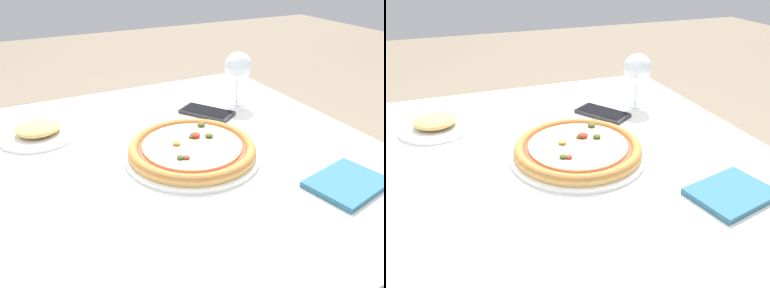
% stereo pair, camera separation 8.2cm
% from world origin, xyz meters
% --- Properties ---
extents(dining_table, '(1.17, 0.93, 0.70)m').
position_xyz_m(dining_table, '(0.00, 0.00, 0.61)').
color(dining_table, '#997047').
rests_on(dining_table, ground_plane).
extents(pizza_plate, '(0.30, 0.30, 0.04)m').
position_xyz_m(pizza_plate, '(0.15, -0.03, 0.72)').
color(pizza_plate, white).
rests_on(pizza_plate, dining_table).
extents(wine_glass_far_right, '(0.08, 0.08, 0.15)m').
position_xyz_m(wine_glass_far_right, '(0.42, 0.20, 0.81)').
color(wine_glass_far_right, silver).
rests_on(wine_glass_far_right, dining_table).
extents(cell_phone, '(0.14, 0.16, 0.01)m').
position_xyz_m(cell_phone, '(0.30, 0.17, 0.71)').
color(cell_phone, '#232328').
rests_on(cell_phone, dining_table).
extents(side_plate, '(0.18, 0.18, 0.04)m').
position_xyz_m(side_plate, '(-0.14, 0.23, 0.72)').
color(side_plate, white).
rests_on(side_plate, dining_table).
extents(napkin_folded, '(0.17, 0.14, 0.01)m').
position_xyz_m(napkin_folded, '(0.37, -0.27, 0.71)').
color(napkin_folded, '#2D607A').
rests_on(napkin_folded, dining_table).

